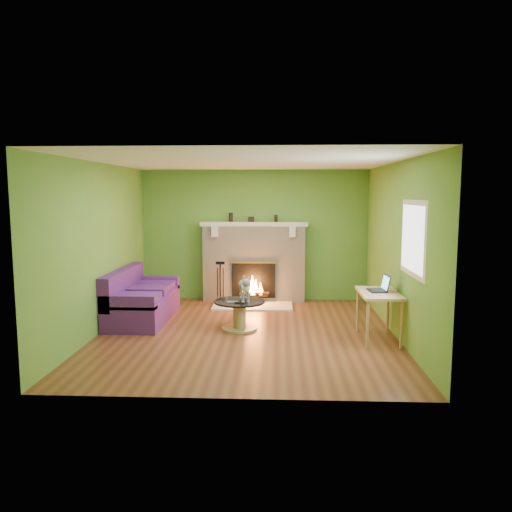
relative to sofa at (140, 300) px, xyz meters
The scene contains 22 objects.
floor 2.03m from the sofa, 21.56° to the right, with size 5.00×5.00×0.00m, color #592B19.
ceiling 3.02m from the sofa, 21.56° to the right, with size 5.00×5.00×0.00m, color white.
wall_back 2.74m from the sofa, 43.53° to the left, with size 5.00×5.00×0.00m, color #51822A.
wall_front 3.85m from the sofa, 60.12° to the right, with size 5.00×5.00×0.00m, color #51822A.
wall_left 1.28m from the sofa, 118.06° to the right, with size 5.00×5.00×0.00m, color #51822A.
wall_right 4.28m from the sofa, 10.13° to the right, with size 5.00×5.00×0.00m, color #51822A.
window_frame 4.58m from the sofa, 21.74° to the right, with size 1.20×1.20×0.00m, color silver.
window_pane 4.57m from the sofa, 21.78° to the right, with size 1.06×1.06×0.00m, color white.
fireplace 2.48m from the sofa, 40.38° to the left, with size 2.10×0.46×1.58m.
hearth 2.17m from the sofa, 29.83° to the left, with size 1.50×0.75×0.03m, color beige.
mantel 2.71m from the sofa, 40.02° to the left, with size 2.10×0.28×0.08m, color beige.
sofa is the anchor object (origin of this frame).
coffee_table 1.81m from the sofa, 17.00° to the right, with size 0.80×0.80×0.45m.
desk 3.95m from the sofa, 14.91° to the right, with size 0.56×0.96×0.71m.
cat 1.90m from the sofa, 14.82° to the right, with size 0.23×0.64×0.40m, color slate, non-canonical shape.
remote_silver 1.76m from the sofa, 21.69° to the right, with size 0.17×0.04×0.02m, color gray.
remote_black 1.90m from the sofa, 22.04° to the right, with size 0.16×0.04×0.02m, color black.
laptop 3.94m from the sofa, 14.28° to the right, with size 0.28×0.32×0.24m, color black, non-canonical shape.
fire_tools 1.73m from the sofa, 44.69° to the left, with size 0.22×0.22×0.81m, color black, non-canonical shape.
mantel_vase_left 2.51m from the sofa, 48.64° to the left, with size 0.08×0.08×0.18m, color black.
mantel_vase_right 3.08m from the sofa, 34.79° to the left, with size 0.07×0.07×0.14m, color black.
mantel_box 2.73m from the sofa, 41.41° to the left, with size 0.12×0.08×0.10m, color black.
Camera 1 is at (0.49, -7.47, 2.13)m, focal length 35.00 mm.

